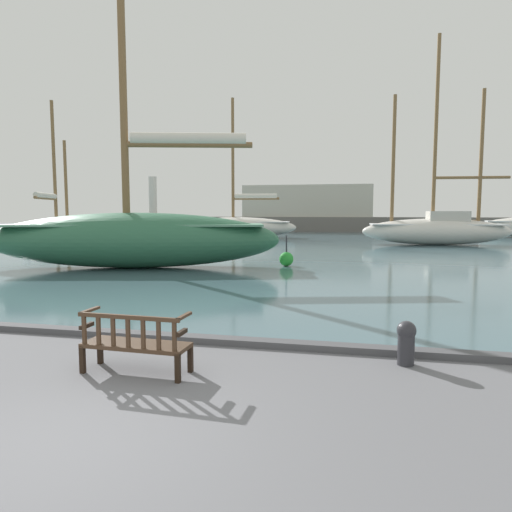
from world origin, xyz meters
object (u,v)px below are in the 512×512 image
at_px(sailboat_centre_channel, 135,236).
at_px(mooring_bollard, 406,340).
at_px(park_bench, 135,342).
at_px(sailboat_mid_starboard, 56,232).
at_px(sailboat_outer_starboard, 437,227).
at_px(sailboat_nearest_port, 236,226).
at_px(channel_buoy, 286,259).

height_order(sailboat_centre_channel, mooring_bollard, sailboat_centre_channel).
relative_size(park_bench, sailboat_centre_channel, 0.12).
bearing_deg(mooring_bollard, sailboat_centre_channel, 134.11).
xyz_separation_m(sailboat_mid_starboard, sailboat_outer_starboard, (26.53, 4.77, 0.36)).
relative_size(park_bench, sailboat_nearest_port, 0.13).
relative_size(sailboat_mid_starboard, sailboat_outer_starboard, 0.71).
height_order(park_bench, mooring_bollard, park_bench).
xyz_separation_m(sailboat_mid_starboard, sailboat_centre_channel, (12.14, -11.60, 0.45)).
bearing_deg(park_bench, channel_buoy, 88.68).
distance_m(sailboat_nearest_port, sailboat_centre_channel, 22.34).
relative_size(sailboat_outer_starboard, mooring_bollard, 20.32).
xyz_separation_m(park_bench, sailboat_nearest_port, (-7.30, 33.52, 0.65)).
xyz_separation_m(sailboat_nearest_port, sailboat_centre_channel, (1.57, -22.28, 0.26)).
xyz_separation_m(sailboat_centre_channel, channel_buoy, (6.03, 1.79, -0.99)).
distance_m(sailboat_mid_starboard, mooring_bollard, 30.70).
bearing_deg(channel_buoy, sailboat_centre_channel, -163.45).
relative_size(sailboat_mid_starboard, mooring_bollard, 14.49).
relative_size(park_bench, mooring_bollard, 2.33).
height_order(mooring_bollard, channel_buoy, channel_buoy).
distance_m(sailboat_outer_starboard, sailboat_centre_channel, 21.79).
xyz_separation_m(sailboat_outer_starboard, mooring_bollard, (-4.71, -26.36, -0.90)).
distance_m(park_bench, sailboat_centre_channel, 12.65).
height_order(park_bench, sailboat_centre_channel, sailboat_centre_channel).
xyz_separation_m(park_bench, channel_buoy, (0.30, 13.03, -0.08)).
height_order(sailboat_nearest_port, channel_buoy, sailboat_nearest_port).
distance_m(sailboat_mid_starboard, sailboat_centre_channel, 16.79).
bearing_deg(mooring_bollard, park_bench, -162.39).
height_order(sailboat_outer_starboard, sailboat_centre_channel, sailboat_outer_starboard).
distance_m(park_bench, sailboat_mid_starboard, 29.00).
distance_m(sailboat_mid_starboard, sailboat_outer_starboard, 26.96).
height_order(park_bench, sailboat_nearest_port, sailboat_nearest_port).
bearing_deg(sailboat_nearest_port, sailboat_mid_starboard, -134.69).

